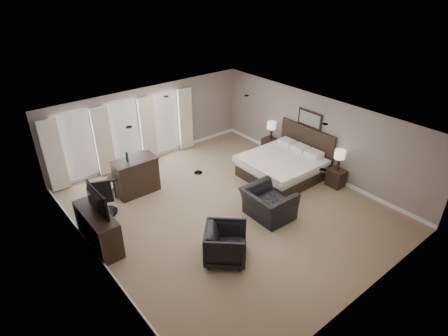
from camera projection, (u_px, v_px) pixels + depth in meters
room at (228, 169)px, 10.14m from camera, size 7.60×8.60×2.64m
window_bay at (126, 134)px, 12.43m from camera, size 5.25×0.20×2.30m
bed at (284, 157)px, 12.03m from camera, size 2.32×2.22×1.48m
nightstand_near at (336, 178)px, 11.76m from camera, size 0.42×0.51×0.56m
nightstand_far at (270, 146)px, 13.72m from camera, size 0.44×0.54×0.59m
lamp_near at (339, 160)px, 11.46m from camera, size 0.33×0.33×0.68m
lamp_far at (271, 131)px, 13.41m from camera, size 0.32×0.32×0.67m
wall_art at (310, 119)px, 12.16m from camera, size 0.04×0.96×0.56m
dresser at (98, 229)px, 9.18m from camera, size 0.54×1.67×0.97m
tv at (95, 210)px, 8.91m from camera, size 0.63×1.10×0.14m
armchair_near at (268, 199)px, 10.19m from camera, size 0.87×1.31×1.13m
armchair_far at (226, 242)px, 8.73m from camera, size 1.31×1.31×0.98m
bar_counter at (136, 176)px, 11.28m from camera, size 1.30×0.68×1.14m
bar_stool_left at (114, 188)px, 11.09m from camera, size 0.40×0.40×0.71m
bar_stool_right at (142, 163)px, 12.40m from camera, size 0.40×0.40×0.78m
desk_chair at (103, 195)px, 10.30m from camera, size 0.81×0.81×1.20m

